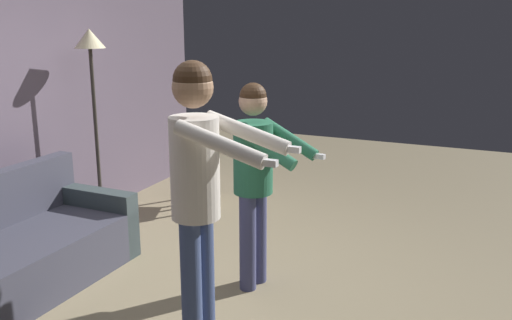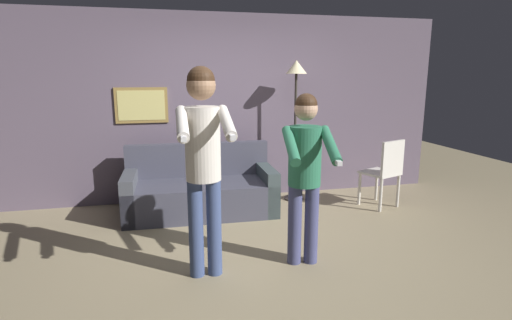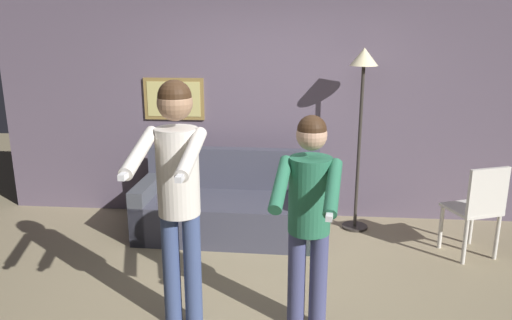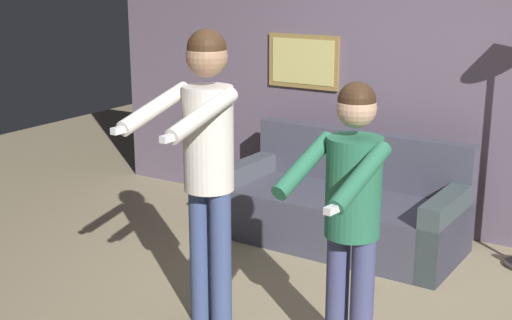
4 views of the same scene
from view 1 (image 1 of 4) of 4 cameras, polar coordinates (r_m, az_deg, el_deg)
ground_plane at (r=4.48m, az=-5.36°, el=-13.53°), size 12.00×12.00×0.00m
couch at (r=4.84m, az=-22.91°, el=-8.84°), size 1.92×0.89×0.87m
torchiere_lamp at (r=5.68m, az=-16.11°, el=8.65°), size 0.29×0.29×1.96m
person_standing_left at (r=3.44m, az=-5.80°, el=-1.80°), size 0.44×0.76×1.84m
person_standing_right at (r=4.30m, az=-0.09°, el=-0.86°), size 0.49×0.68×1.61m
dining_chair_distant at (r=6.38m, az=-4.98°, el=0.17°), size 0.54×0.54×0.93m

